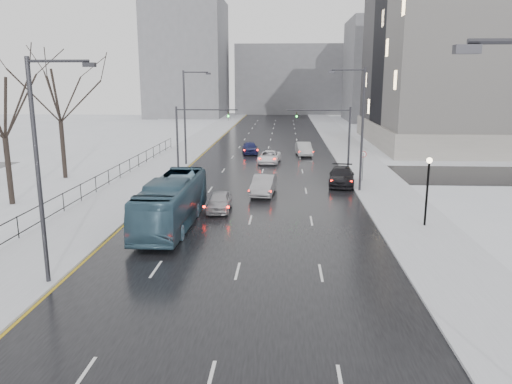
% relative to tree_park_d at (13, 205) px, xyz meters
% --- Properties ---
extents(road, '(16.00, 150.00, 0.04)m').
position_rel_tree_park_d_xyz_m(road, '(17.80, 26.00, 0.02)').
color(road, black).
rests_on(road, ground).
extents(cross_road, '(130.00, 10.00, 0.04)m').
position_rel_tree_park_d_xyz_m(cross_road, '(17.80, 14.00, 0.02)').
color(cross_road, black).
rests_on(cross_road, ground).
extents(sidewalk_left, '(5.00, 150.00, 0.16)m').
position_rel_tree_park_d_xyz_m(sidewalk_left, '(7.30, 26.00, 0.08)').
color(sidewalk_left, silver).
rests_on(sidewalk_left, ground).
extents(sidewalk_right, '(5.00, 150.00, 0.16)m').
position_rel_tree_park_d_xyz_m(sidewalk_right, '(28.30, 26.00, 0.08)').
color(sidewalk_right, silver).
rests_on(sidewalk_right, ground).
extents(park_strip, '(14.00, 150.00, 0.12)m').
position_rel_tree_park_d_xyz_m(park_strip, '(-2.20, 26.00, 0.06)').
color(park_strip, white).
rests_on(park_strip, ground).
extents(tree_park_d, '(8.75, 8.75, 12.50)m').
position_rel_tree_park_d_xyz_m(tree_park_d, '(0.00, 0.00, 0.00)').
color(tree_park_d, black).
rests_on(tree_park_d, ground).
extents(tree_park_e, '(9.45, 9.45, 13.50)m').
position_rel_tree_park_d_xyz_m(tree_park_e, '(-0.40, 10.00, 0.00)').
color(tree_park_e, black).
rests_on(tree_park_e, ground).
extents(iron_fence, '(0.06, 70.00, 1.30)m').
position_rel_tree_park_d_xyz_m(iron_fence, '(4.80, -4.00, 0.91)').
color(iron_fence, black).
rests_on(iron_fence, sidewalk_left).
extents(streetlight_r_mid, '(2.95, 0.25, 10.00)m').
position_rel_tree_park_d_xyz_m(streetlight_r_mid, '(25.97, 6.00, 5.62)').
color(streetlight_r_mid, '#2D2D33').
rests_on(streetlight_r_mid, ground).
extents(streetlight_l_near, '(2.95, 0.25, 10.00)m').
position_rel_tree_park_d_xyz_m(streetlight_l_near, '(9.63, -14.00, 5.62)').
color(streetlight_l_near, '#2D2D33').
rests_on(streetlight_l_near, ground).
extents(streetlight_l_far, '(2.95, 0.25, 10.00)m').
position_rel_tree_park_d_xyz_m(streetlight_l_far, '(9.63, 18.00, 5.62)').
color(streetlight_l_far, '#2D2D33').
rests_on(streetlight_l_far, ground).
extents(lamppost_r_mid, '(0.36, 0.36, 4.28)m').
position_rel_tree_park_d_xyz_m(lamppost_r_mid, '(28.80, -4.00, 2.94)').
color(lamppost_r_mid, black).
rests_on(lamppost_r_mid, sidewalk_right).
extents(mast_signal_right, '(6.10, 0.33, 6.50)m').
position_rel_tree_park_d_xyz_m(mast_signal_right, '(25.13, 14.00, 4.11)').
color(mast_signal_right, '#2D2D33').
rests_on(mast_signal_right, ground).
extents(mast_signal_left, '(6.10, 0.33, 6.50)m').
position_rel_tree_park_d_xyz_m(mast_signal_left, '(10.47, 14.00, 4.11)').
color(mast_signal_left, '#2D2D33').
rests_on(mast_signal_left, ground).
extents(no_uturn_sign, '(0.60, 0.06, 2.70)m').
position_rel_tree_park_d_xyz_m(no_uturn_sign, '(27.00, 10.00, 2.30)').
color(no_uturn_sign, '#2D2D33').
rests_on(no_uturn_sign, sidewalk_right).
extents(bldg_far_right, '(24.00, 20.00, 22.00)m').
position_rel_tree_park_d_xyz_m(bldg_far_right, '(45.80, 81.00, 11.00)').
color(bldg_far_right, slate).
rests_on(bldg_far_right, ground).
extents(bldg_far_left, '(18.00, 22.00, 28.00)m').
position_rel_tree_park_d_xyz_m(bldg_far_left, '(-4.20, 91.00, 14.00)').
color(bldg_far_left, slate).
rests_on(bldg_far_left, ground).
extents(bldg_far_center, '(30.00, 18.00, 18.00)m').
position_rel_tree_park_d_xyz_m(bldg_far_center, '(21.80, 106.00, 9.00)').
color(bldg_far_center, slate).
rests_on(bldg_far_center, ground).
extents(bus, '(2.65, 11.02, 3.07)m').
position_rel_tree_park_d_xyz_m(bus, '(13.00, -4.65, 1.57)').
color(bus, '#395C70').
rests_on(bus, road).
extents(sedan_center_near, '(1.65, 3.98, 1.35)m').
position_rel_tree_park_d_xyz_m(sedan_center_near, '(15.46, -0.75, 0.71)').
color(sedan_center_near, '#AAAAAE').
rests_on(sedan_center_near, road).
extents(sedan_right_near, '(2.10, 4.86, 1.55)m').
position_rel_tree_park_d_xyz_m(sedan_right_near, '(18.35, 4.50, 0.82)').
color(sedan_right_near, gray).
rests_on(sedan_right_near, road).
extents(sedan_right_cross, '(2.66, 4.97, 1.33)m').
position_rel_tree_park_d_xyz_m(sedan_right_cross, '(18.30, 20.05, 0.70)').
color(sedan_right_cross, white).
rests_on(sedan_right_cross, road).
extents(sedan_right_far, '(2.76, 5.51, 1.54)m').
position_rel_tree_park_d_xyz_m(sedan_right_far, '(25.00, 8.64, 0.81)').
color(sedan_right_far, black).
rests_on(sedan_right_far, road).
extents(sedan_center_far, '(2.34, 4.65, 1.52)m').
position_rel_tree_park_d_xyz_m(sedan_center_far, '(15.67, 26.91, 0.80)').
color(sedan_center_far, navy).
rests_on(sedan_center_far, road).
extents(sedan_right_distant, '(2.09, 4.93, 1.58)m').
position_rel_tree_park_d_xyz_m(sedan_right_distant, '(22.30, 25.91, 0.83)').
color(sedan_right_distant, '#A4A6A9').
rests_on(sedan_right_distant, road).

